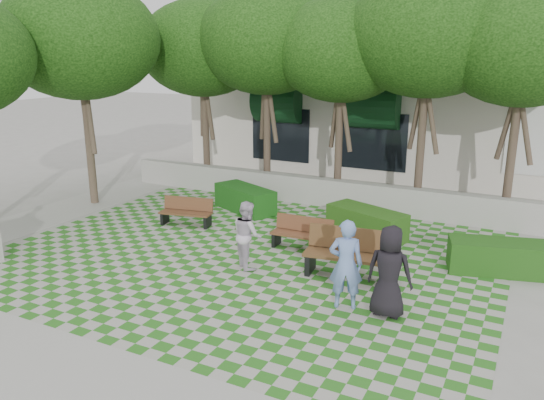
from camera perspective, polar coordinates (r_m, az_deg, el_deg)
The scene contains 16 objects.
ground at distance 12.48m, azimuth -5.21°, elevation -7.58°, with size 90.00×90.00×0.00m, color gray.
lawn at distance 13.27m, azimuth -2.92°, elevation -6.07°, with size 12.00×12.00×0.00m, color #2B721E.
sidewalk_south at distance 9.31m, azimuth -21.44°, elevation -17.24°, with size 16.00×2.00×0.01m, color #9E9B93.
sidewalk_west at distance 17.80m, azimuth -23.50°, elevation -1.72°, with size 2.00×12.00×0.01m, color #9E9B93.
retaining_wall at distance 17.61m, azimuth 5.47°, elevation 0.85°, with size 15.00×0.36×0.90m, color #9E9B93.
bench_east at distance 12.07m, azimuth 8.50°, elevation -5.83°, with size 2.13×0.93×1.09m.
bench_mid at distance 13.66m, azimuth 3.26°, elevation -3.68°, with size 1.58×0.56×0.83m.
bench_west at distance 15.72m, azimuth -9.18°, elevation -1.31°, with size 1.61×0.80×0.81m.
hedge_east at distance 13.26m, azimuth 23.07°, elevation -5.66°, with size 2.13×0.85×0.75m, color #1A4612.
hedge_midright at distance 14.80m, azimuth 10.12°, elevation -2.42°, with size 2.22×0.89×0.78m, color #204913.
hedge_midleft at distance 16.96m, azimuth -2.92°, elevation 0.12°, with size 2.22×0.89×0.78m, color #144713.
person_blue at distance 10.49m, azimuth 7.94°, elevation -6.87°, with size 0.66×0.44×1.82m, color #6F8BCB.
person_dark at distance 10.33m, azimuth 12.50°, elevation -7.53°, with size 0.88×0.57×1.80m, color black.
person_white at distance 12.39m, azimuth -2.65°, elevation -3.72°, with size 0.78×0.61×1.60m, color silver.
tree_row at distance 17.59m, azimuth -0.32°, elevation 16.47°, with size 17.70×13.40×7.41m.
building at distance 24.45m, azimuth 14.59°, elevation 9.46°, with size 18.00×8.92×5.15m.
Camera 1 is at (6.17, -9.69, 4.87)m, focal length 35.00 mm.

